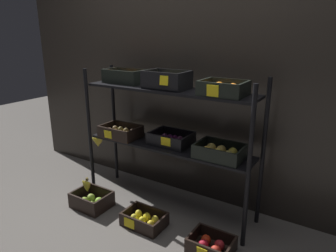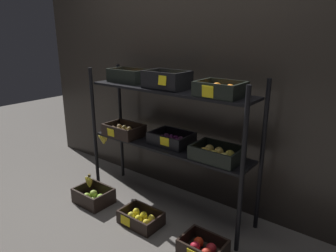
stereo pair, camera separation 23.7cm
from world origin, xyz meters
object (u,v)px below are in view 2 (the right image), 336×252
display_rack (168,117)px  banana_bunch_loose (89,182)px  crate_ground_lemon (141,219)px  crate_ground_apple_red (203,248)px  crate_ground_apple_green (94,197)px

display_rack → banana_bunch_loose: 0.93m
crate_ground_lemon → crate_ground_apple_red: bearing=0.9°
crate_ground_lemon → banana_bunch_loose: (-0.59, -0.03, 0.15)m
display_rack → banana_bunch_loose: size_ratio=12.64×
crate_ground_apple_red → banana_bunch_loose: size_ratio=2.37×
crate_ground_apple_green → banana_bunch_loose: 0.15m
crate_ground_apple_green → banana_bunch_loose: bearing=-170.3°
crate_ground_apple_red → banana_bunch_loose: (-1.17, -0.04, 0.15)m
display_rack → banana_bunch_loose: bearing=-147.0°
display_rack → crate_ground_lemon: size_ratio=4.89×
crate_ground_lemon → crate_ground_apple_green: bearing=-177.5°
crate_ground_apple_green → banana_bunch_loose: banana_bunch_loose is taller
crate_ground_apple_green → crate_ground_lemon: size_ratio=0.96×
crate_ground_lemon → crate_ground_apple_red: 0.57m
display_rack → crate_ground_apple_red: bearing=-30.7°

